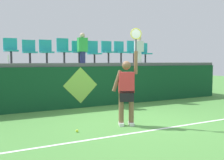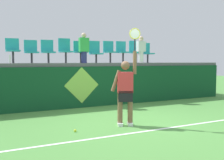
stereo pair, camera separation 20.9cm
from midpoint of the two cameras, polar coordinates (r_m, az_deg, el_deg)
The scene contains 20 objects.
ground_plane at distance 7.11m, azimuth 5.91°, elevation -9.27°, with size 40.00×40.00×0.00m, color #519342.
court_back_wall at distance 9.51m, azimuth -3.37°, elevation -1.40°, with size 12.18×0.20×1.45m, color #0F4223.
spectator_platform at distance 10.62m, azimuth -6.01°, elevation 3.41°, with size 12.18×2.57×0.12m, color #56565B.
court_baseline_stripe at distance 6.45m, azimuth 9.89°, elevation -10.68°, with size 10.96×0.08×0.01m, color white.
tennis_player at distance 6.65m, azimuth 3.84°, elevation -2.06°, with size 0.71×0.38×2.47m.
tennis_ball at distance 6.24m, azimuth -7.06°, elevation -10.87°, with size 0.07×0.07×0.07m, color #D1E533.
water_bottle at distance 8.82m, azimuth -20.72°, elevation 4.24°, with size 0.06×0.06×0.26m, color white.
stadium_chair_0 at distance 9.37m, azimuth -20.21°, elevation 6.37°, with size 0.44×0.42×0.84m.
stadium_chair_1 at distance 9.45m, azimuth -16.58°, elevation 6.21°, with size 0.44×0.42×0.80m.
stadium_chair_2 at distance 9.57m, azimuth -13.18°, elevation 6.33°, with size 0.44×0.42×0.83m.
stadium_chair_3 at distance 9.74m, azimuth -9.56°, elevation 6.60°, with size 0.44×0.42×0.90m.
stadium_chair_4 at distance 9.92m, azimuth -6.35°, elevation 6.41°, with size 0.44×0.42×0.83m.
stadium_chair_5 at distance 10.16m, azimuth -3.05°, elevation 6.27°, with size 0.44×0.42×0.85m.
stadium_chair_6 at distance 10.40m, azimuth 0.03°, elevation 6.46°, with size 0.44×0.42×0.87m.
stadium_chair_7 at distance 10.67m, azimuth 2.79°, elevation 6.42°, with size 0.44×0.42×0.88m.
stadium_chair_8 at distance 10.99m, azimuth 5.58°, elevation 6.40°, with size 0.44×0.42×0.92m.
stadium_chair_9 at distance 11.30m, azimuth 8.09°, elevation 6.10°, with size 0.44×0.42×0.85m.
spectator_0 at distance 9.54m, azimuth -5.50°, elevation 7.05°, with size 0.34×0.20×1.09m.
spectator_1 at distance 10.61m, azimuth 6.89°, elevation 6.75°, with size 0.34×0.20×1.07m.
wall_signage_mount at distance 9.33m, azimuth -5.92°, elevation -6.00°, with size 1.27×0.01×1.43m.
Camera 2 is at (-3.62, -5.88, 1.65)m, focal length 42.01 mm.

